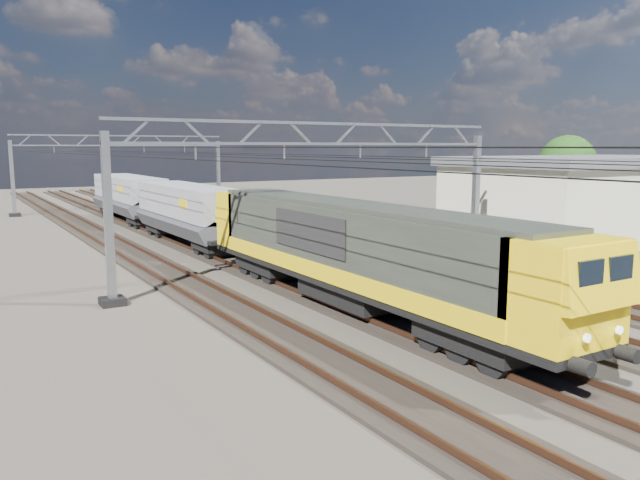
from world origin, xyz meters
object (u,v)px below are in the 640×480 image
catenary_gantry_mid (324,194)px  tree_far (572,166)px  catenary_gantry_far (124,170)px  hopper_wagon_mid (129,195)px  locomotive (354,248)px  industrial_shed (590,197)px  hopper_wagon_lead (189,210)px

catenary_gantry_mid → tree_far: (30.32, 9.79, 0.56)m
catenary_gantry_far → tree_far: catenary_gantry_far is taller
catenary_gantry_far → catenary_gantry_mid: bearing=-90.0°
hopper_wagon_mid → tree_far: tree_far is taller
catenary_gantry_far → hopper_wagon_mid: (-2.00, -9.47, -1.67)m
locomotive → hopper_wagon_mid: 31.90m
locomotive → hopper_wagon_mid: (-0.00, 31.90, -0.09)m
catenary_gantry_mid → locomotive: 5.94m
hopper_wagon_mid → tree_far: 36.47m
tree_far → industrial_shed: bearing=-136.9°
locomotive → hopper_wagon_lead: (-0.00, 17.70, -0.09)m
hopper_wagon_mid → industrial_shed: size_ratio=0.70×
hopper_wagon_lead → industrial_shed: (24.00, -10.33, 0.49)m
locomotive → tree_far: 35.76m
catenary_gantry_mid → industrial_shed: (22.00, 2.00, -1.18)m
locomotive → catenary_gantry_mid: bearing=69.5°
catenary_gantry_mid → hopper_wagon_lead: size_ratio=1.53×
catenary_gantry_mid → hopper_wagon_mid: 26.66m
hopper_wagon_lead → catenary_gantry_far: bearing=85.2°
hopper_wagon_lead → hopper_wagon_mid: (0.00, 14.20, 0.00)m
industrial_shed → catenary_gantry_mid: bearing=-174.8°
catenary_gantry_far → industrial_shed: 40.51m
catenary_gantry_far → locomotive: (-2.00, -41.36, -1.58)m
catenary_gantry_far → tree_far: bearing=-40.8°
hopper_wagon_mid → tree_far: bearing=-27.4°
catenary_gantry_mid → hopper_wagon_mid: bearing=94.3°
catenary_gantry_far → locomotive: size_ratio=0.94×
locomotive → hopper_wagon_mid: size_ratio=1.62×
catenary_gantry_mid → hopper_wagon_lead: 12.61m
catenary_gantry_far → tree_far: 40.08m
industrial_shed → tree_far: tree_far is taller
tree_far → catenary_gantry_far: bearing=139.2°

